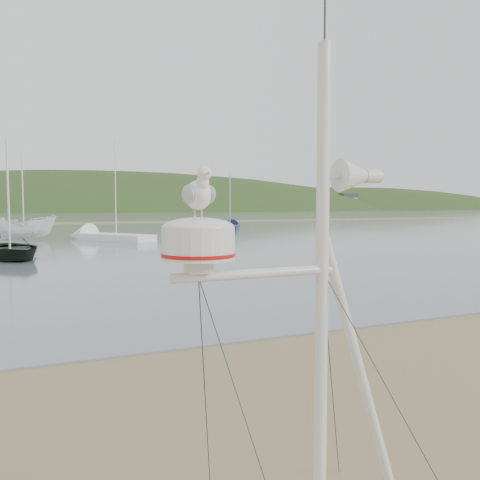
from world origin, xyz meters
name	(u,v)px	position (x,y,z in m)	size (l,w,h in m)	color
water	(14,216)	(0.00, 132.00, 0.02)	(560.00, 256.00, 0.04)	slate
sandbar	(16,224)	(0.00, 70.00, 0.07)	(560.00, 7.00, 0.07)	olive
hill_ridge	(60,255)	(18.52, 235.00, -19.70)	(620.00, 180.00, 80.00)	#233817
far_cottages	(22,201)	(3.00, 196.00, 4.00)	(294.40, 6.30, 8.00)	white
mast_rig	(317,416)	(1.59, -1.80, 1.14)	(2.09, 2.23, 4.71)	silver
boat_dark	(9,208)	(-0.59, 22.18, 2.54)	(3.57, 1.04, 5.00)	black
boat_white	(23,209)	(0.34, 37.26, 2.41)	(1.78, 1.83, 4.73)	white
sailboat_dark_mid	(1,228)	(-1.48, 52.01, 0.30)	(4.70, 6.74, 6.74)	black
sailboat_blue_far	(231,227)	(21.24, 45.63, 0.30)	(4.60, 6.70, 6.69)	#142147
sailboat_white_near	(95,236)	(5.27, 34.88, 0.30)	(6.16, 7.93, 8.09)	white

